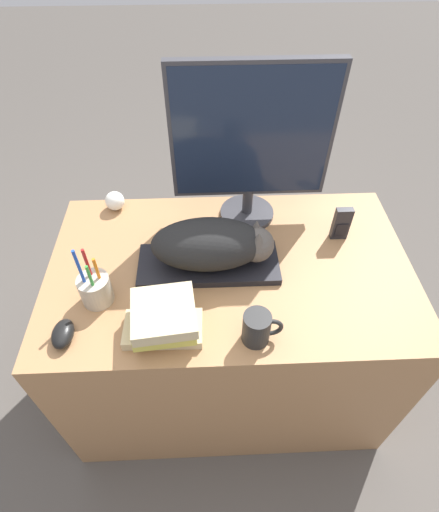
% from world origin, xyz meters
% --- Properties ---
extents(ground_plane, '(12.00, 12.00, 0.00)m').
position_xyz_m(ground_plane, '(0.00, 0.00, 0.00)').
color(ground_plane, '#4C4742').
extents(desk, '(1.16, 0.70, 0.73)m').
position_xyz_m(desk, '(0.00, 0.35, 0.37)').
color(desk, '#9E7047').
rests_on(desk, ground_plane).
extents(keyboard, '(0.44, 0.17, 0.02)m').
position_xyz_m(keyboard, '(-0.07, 0.35, 0.75)').
color(keyboard, black).
rests_on(keyboard, desk).
extents(cat, '(0.37, 0.17, 0.15)m').
position_xyz_m(cat, '(-0.05, 0.35, 0.83)').
color(cat, black).
rests_on(cat, keyboard).
extents(monitor, '(0.50, 0.19, 0.54)m').
position_xyz_m(monitor, '(0.08, 0.59, 1.04)').
color(monitor, '#333338').
rests_on(monitor, desk).
extents(computer_mouse, '(0.06, 0.09, 0.04)m').
position_xyz_m(computer_mouse, '(-0.47, 0.10, 0.75)').
color(computer_mouse, black).
rests_on(computer_mouse, desk).
extents(coffee_mug, '(0.11, 0.08, 0.10)m').
position_xyz_m(coffee_mug, '(0.06, 0.08, 0.78)').
color(coffee_mug, black).
rests_on(coffee_mug, desk).
extents(pen_cup, '(0.09, 0.09, 0.21)m').
position_xyz_m(pen_cup, '(-0.40, 0.23, 0.78)').
color(pen_cup, '#B2A893').
rests_on(pen_cup, desk).
extents(baseball, '(0.07, 0.07, 0.07)m').
position_xyz_m(baseball, '(-0.40, 0.65, 0.77)').
color(baseball, silver).
rests_on(baseball, desk).
extents(phone, '(0.06, 0.03, 0.12)m').
position_xyz_m(phone, '(0.38, 0.46, 0.79)').
color(phone, black).
rests_on(phone, desk).
extents(book_stack, '(0.22, 0.18, 0.10)m').
position_xyz_m(book_stack, '(-0.19, 0.11, 0.79)').
color(book_stack, '#C6B284').
rests_on(book_stack, desk).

